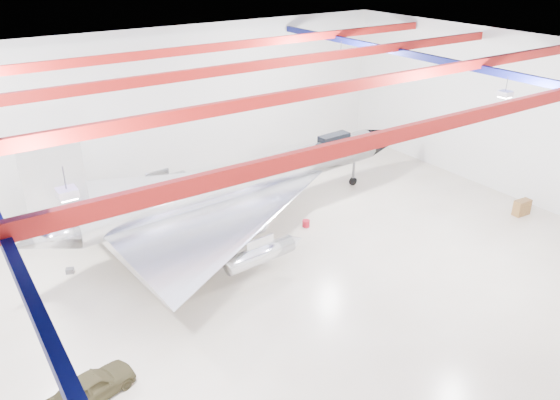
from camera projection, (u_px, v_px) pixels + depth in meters
floor at (260, 276)px, 29.12m from camera, size 40.00×40.00×0.00m
wall_back at (144, 111)px, 38.01m from camera, size 40.00×0.00×40.00m
wall_right at (509, 116)px, 36.87m from camera, size 0.00×30.00×30.00m
ceiling at (256, 68)px, 24.42m from camera, size 40.00×40.00×0.00m
ceiling_structure at (256, 83)px, 24.71m from camera, size 39.50×29.50×1.08m
jet_aircraft at (245, 184)px, 33.57m from camera, size 29.55×18.00×8.05m
jeep at (91, 387)px, 21.04m from camera, size 3.71×2.26×1.18m
desk at (522, 207)px, 35.43m from camera, size 1.17×0.65×1.04m
toolbox_red at (166, 227)px, 33.77m from camera, size 0.58×0.52×0.34m
engine_drum at (221, 243)px, 31.95m from camera, size 0.54×0.54×0.37m
parts_bin at (244, 198)px, 37.37m from camera, size 0.71×0.60×0.45m
crate_small at (70, 271)px, 29.29m from camera, size 0.50×0.45×0.29m
tool_chest at (306, 223)px, 34.06m from camera, size 0.59×0.59×0.43m
oil_barrel at (147, 241)px, 32.09m from camera, size 0.51×0.41×0.36m
spares_box at (192, 197)px, 37.66m from camera, size 0.50×0.50×0.35m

